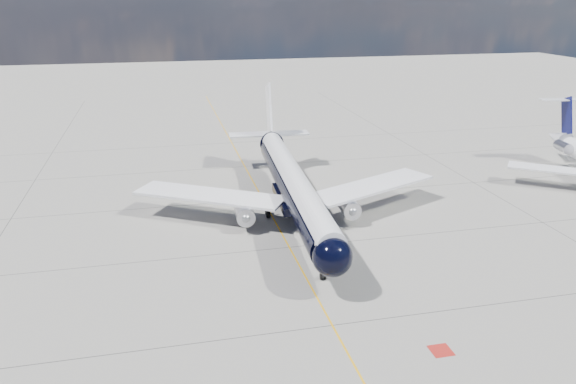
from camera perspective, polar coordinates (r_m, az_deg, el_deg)
name	(u,v)px	position (r m, az deg, el deg)	size (l,w,h in m)	color
ground	(256,187)	(76.73, -3.27, 0.52)	(320.00, 320.00, 0.00)	gray
taxiway_centerline	(263,199)	(72.08, -2.58, -0.72)	(0.16, 160.00, 0.01)	#E49F0C
red_marking	(441,351)	(44.35, 15.27, -15.27)	(1.60, 1.60, 0.01)	maroon
main_airliner	(292,183)	(65.51, 0.43, 0.94)	(36.84, 44.91, 12.97)	black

